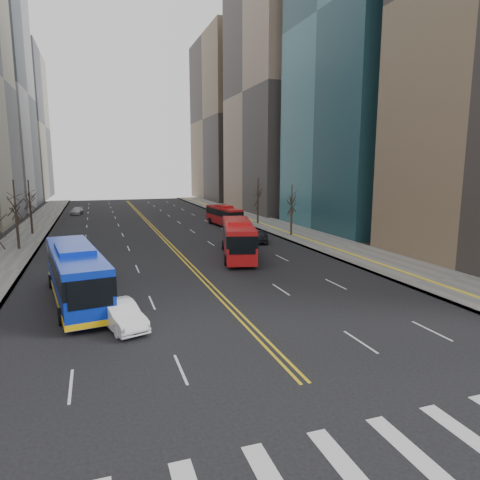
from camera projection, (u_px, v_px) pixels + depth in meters
name	position (u px, v px, depth m)	size (l,w,h in m)	color
ground	(381.00, 461.00, 13.19)	(220.00, 220.00, 0.00)	black
sidewalk_right	(285.00, 229.00, 60.70)	(7.00, 130.00, 0.15)	slate
sidewalk_left	(20.00, 243.00, 49.92)	(5.00, 130.00, 0.15)	slate
crosswalk	(381.00, 461.00, 13.19)	(26.70, 4.00, 0.01)	silver
centerline	(152.00, 226.00, 64.49)	(0.55, 100.00, 0.01)	gold
office_towers	(137.00, 77.00, 73.03)	(83.00, 134.00, 58.00)	#969699
street_trees	(103.00, 208.00, 42.31)	(35.20, 47.20, 7.60)	black
blue_bus	(76.00, 272.00, 28.48)	(4.67, 13.38, 3.79)	#0C2BBB
red_bus_near	(238.00, 236.00, 42.49)	(5.69, 12.17, 3.75)	red
red_bus_far	(224.00, 214.00, 64.46)	(3.08, 9.97, 3.15)	red
car_white	(121.00, 315.00, 23.94)	(1.60, 4.60, 1.52)	white
car_dark_mid	(261.00, 237.00, 50.62)	(1.60, 3.98, 1.36)	black
car_silver	(77.00, 211.00, 79.87)	(1.79, 4.40, 1.28)	#A5A6AB
car_dark_far	(217.00, 217.00, 70.95)	(2.26, 4.91, 1.36)	black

